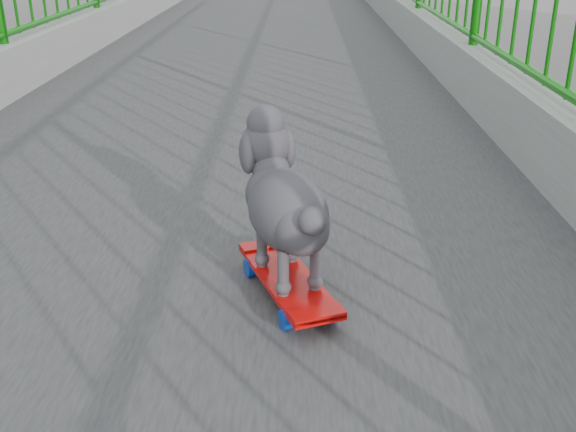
% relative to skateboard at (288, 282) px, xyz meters
% --- Properties ---
extents(railing, '(3.00, 24.00, 1.42)m').
position_rel_skateboard_xyz_m(railing, '(-0.34, 0.47, 0.17)').
color(railing, gray).
rests_on(railing, footbridge).
extents(skateboard, '(0.30, 0.49, 0.06)m').
position_rel_skateboard_xyz_m(skateboard, '(0.00, 0.00, 0.00)').
color(skateboard, red).
rests_on(skateboard, footbridge).
extents(poodle, '(0.29, 0.45, 0.39)m').
position_rel_skateboard_xyz_m(poodle, '(-0.01, 0.02, 0.23)').
color(poodle, '#343137').
rests_on(poodle, skateboard).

